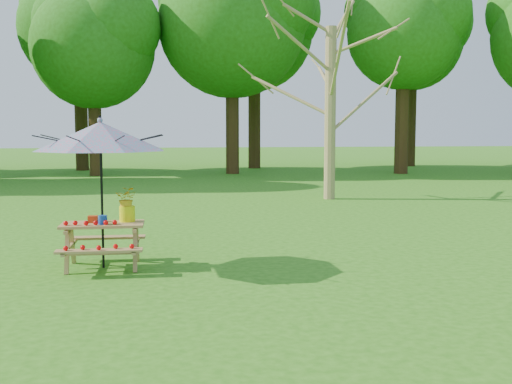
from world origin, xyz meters
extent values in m
cylinder|color=olive|center=(4.49, 13.12, 2.46)|extent=(0.34, 0.34, 4.91)
cube|color=#A38249|center=(-1.11, 4.70, 0.65)|extent=(1.20, 0.62, 0.04)
cube|color=#A38249|center=(-1.11, 4.15, 0.36)|extent=(1.20, 0.22, 0.04)
cube|color=#A38249|center=(-1.11, 5.25, 0.36)|extent=(1.20, 0.22, 0.04)
cylinder|color=black|center=(-1.11, 4.70, 1.12)|extent=(0.04, 0.04, 2.25)
cone|color=#20A1BA|center=(-1.11, 4.70, 1.95)|extent=(2.52, 2.52, 0.42)
sphere|color=#20A1BA|center=(-1.11, 4.70, 2.18)|extent=(0.08, 0.08, 0.08)
cube|color=red|center=(-1.25, 4.78, 0.72)|extent=(0.14, 0.12, 0.10)
cylinder|color=#133BA1|center=(-1.09, 4.58, 0.74)|extent=(0.13, 0.13, 0.13)
cube|color=beige|center=(-1.14, 4.86, 0.71)|extent=(0.13, 0.13, 0.07)
cylinder|color=#E3EA0C|center=(-0.75, 4.81, 0.79)|extent=(0.23, 0.23, 0.23)
imported|color=gold|center=(-0.75, 4.81, 1.02)|extent=(0.37, 0.34, 0.35)
camera|label=1|loc=(-0.14, -4.89, 2.09)|focal=45.00mm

